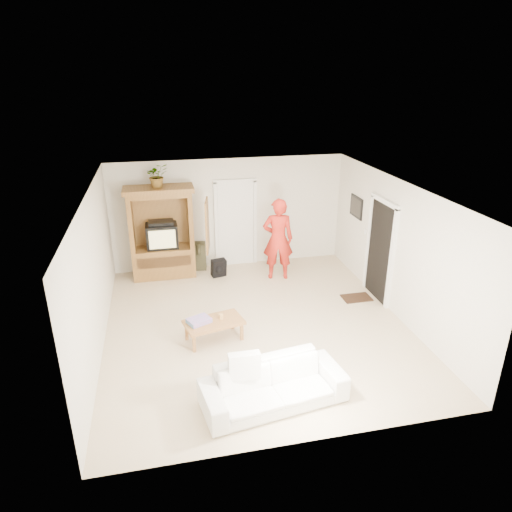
# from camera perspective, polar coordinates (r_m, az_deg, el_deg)

# --- Properties ---
(floor) EXTENTS (6.00, 6.00, 0.00)m
(floor) POSITION_cam_1_polar(r_m,az_deg,el_deg) (8.70, 0.01, -8.57)
(floor) COLOR tan
(floor) RESTS_ON ground
(ceiling) EXTENTS (6.00, 6.00, 0.00)m
(ceiling) POSITION_cam_1_polar(r_m,az_deg,el_deg) (7.70, 0.01, 8.29)
(ceiling) COLOR white
(ceiling) RESTS_ON floor
(wall_back) EXTENTS (5.50, 0.00, 5.50)m
(wall_back) POSITION_cam_1_polar(r_m,az_deg,el_deg) (10.89, -3.38, 5.35)
(wall_back) COLOR silver
(wall_back) RESTS_ON floor
(wall_front) EXTENTS (5.50, 0.00, 5.50)m
(wall_front) POSITION_cam_1_polar(r_m,az_deg,el_deg) (5.57, 6.78, -12.47)
(wall_front) COLOR silver
(wall_front) RESTS_ON floor
(wall_left) EXTENTS (0.00, 6.00, 6.00)m
(wall_left) POSITION_cam_1_polar(r_m,az_deg,el_deg) (8.04, -19.54, -2.25)
(wall_left) COLOR silver
(wall_left) RESTS_ON floor
(wall_right) EXTENTS (0.00, 6.00, 6.00)m
(wall_right) POSITION_cam_1_polar(r_m,az_deg,el_deg) (9.06, 17.25, 0.81)
(wall_right) COLOR silver
(wall_right) RESTS_ON floor
(armoire) EXTENTS (1.82, 1.14, 2.10)m
(armoire) POSITION_cam_1_polar(r_m,az_deg,el_deg) (10.58, -11.51, 2.17)
(armoire) COLOR brown
(armoire) RESTS_ON floor
(door_back) EXTENTS (0.85, 0.05, 2.04)m
(door_back) POSITION_cam_1_polar(r_m,az_deg,el_deg) (10.97, -2.55, 3.96)
(door_back) COLOR white
(door_back) RESTS_ON floor
(doorway_right) EXTENTS (0.05, 0.90, 2.04)m
(doorway_right) POSITION_cam_1_polar(r_m,az_deg,el_deg) (9.64, 15.25, 0.53)
(doorway_right) COLOR black
(doorway_right) RESTS_ON floor
(framed_picture) EXTENTS (0.03, 0.60, 0.48)m
(framed_picture) POSITION_cam_1_polar(r_m,az_deg,el_deg) (10.56, 12.44, 6.02)
(framed_picture) COLOR black
(framed_picture) RESTS_ON wall_right
(doormat) EXTENTS (0.60, 0.40, 0.02)m
(doormat) POSITION_cam_1_polar(r_m,az_deg,el_deg) (9.87, 12.45, -5.11)
(doormat) COLOR #382316
(doormat) RESTS_ON floor
(plant) EXTENTS (0.55, 0.51, 0.52)m
(plant) POSITION_cam_1_polar(r_m,az_deg,el_deg) (10.15, -12.26, 9.81)
(plant) COLOR #4C7238
(plant) RESTS_ON armoire
(man) EXTENTS (0.76, 0.57, 1.88)m
(man) POSITION_cam_1_polar(r_m,az_deg,el_deg) (10.24, 2.76, 2.13)
(man) COLOR red
(man) RESTS_ON floor
(sofa) EXTENTS (2.15, 1.10, 0.60)m
(sofa) POSITION_cam_1_polar(r_m,az_deg,el_deg) (6.75, 2.20, -15.82)
(sofa) COLOR white
(sofa) RESTS_ON floor
(coffee_table) EXTENTS (1.11, 0.77, 0.38)m
(coffee_table) POSITION_cam_1_polar(r_m,az_deg,el_deg) (8.13, -5.29, -8.38)
(coffee_table) COLOR #A36D38
(coffee_table) RESTS_ON floor
(towel) EXTENTS (0.46, 0.41, 0.08)m
(towel) POSITION_cam_1_polar(r_m,az_deg,el_deg) (8.07, -7.15, -8.01)
(towel) COLOR #DD499E
(towel) RESTS_ON coffee_table
(candle) EXTENTS (0.08, 0.08, 0.10)m
(candle) POSITION_cam_1_polar(r_m,az_deg,el_deg) (8.13, -4.39, -7.53)
(candle) COLOR tan
(candle) RESTS_ON coffee_table
(backpack_black) EXTENTS (0.36, 0.26, 0.41)m
(backpack_black) POSITION_cam_1_polar(r_m,az_deg,el_deg) (10.59, -4.69, -1.53)
(backpack_black) COLOR black
(backpack_black) RESTS_ON floor
(backpack_olive) EXTENTS (0.39, 0.31, 0.67)m
(backpack_olive) POSITION_cam_1_polar(r_m,az_deg,el_deg) (10.99, -7.20, 0.02)
(backpack_olive) COLOR #47442B
(backpack_olive) RESTS_ON floor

